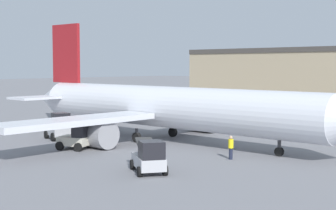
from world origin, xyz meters
TOP-DOWN VIEW (x-y plane):
  - ground_plane at (0.00, 0.00)m, footprint 400.00×400.00m
  - airplane at (-0.99, -0.04)m, footprint 39.64×33.51m
  - ground_crew_worker at (9.79, -3.27)m, footprint 0.39×0.39m
  - baggage_tug at (-2.15, -8.60)m, footprint 3.13×2.96m
  - belt_loader_truck at (9.03, -10.92)m, footprint 3.81×3.23m
  - pushback_tug at (-7.99, -6.54)m, footprint 3.23×2.56m

SIDE VIEW (x-z plane):
  - ground_plane at x=0.00m, z-range 0.00..0.00m
  - ground_crew_worker at x=9.79m, z-range 0.06..1.83m
  - baggage_tug at x=-2.15m, z-range -0.09..2.04m
  - belt_loader_truck at x=9.03m, z-range -0.06..2.15m
  - pushback_tug at x=-7.99m, z-range -0.13..2.45m
  - airplane at x=-0.99m, z-range -2.66..8.85m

